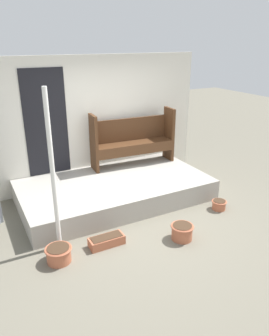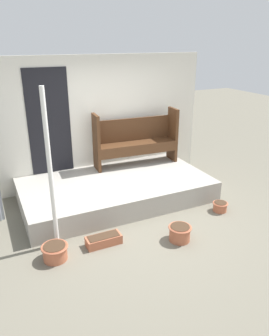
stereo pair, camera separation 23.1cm
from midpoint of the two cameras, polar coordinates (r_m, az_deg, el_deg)
The scene contains 9 objects.
ground_plane at distance 5.61m, azimuth 2.33°, elevation -9.16°, with size 24.00×24.00×0.00m, color #706B5B.
porch_slab at distance 6.25m, azimuth -2.18°, elevation -3.77°, with size 3.48×1.88×0.39m.
house_wall at distance 6.72m, azimuth -5.94°, elevation 8.02°, with size 4.68×0.08×2.60m.
support_post at distance 4.58m, azimuth -13.06°, elevation -0.83°, with size 0.06×0.06×2.33m.
bench at distance 6.81m, azimuth 1.16°, elevation 5.25°, with size 1.77×0.52×1.13m.
flower_pot_left at distance 4.78m, azimuth -12.30°, elevation -14.07°, with size 0.38×0.38×0.22m.
flower_pot_middle at distance 5.12m, azimuth 9.20°, elevation -11.05°, with size 0.36×0.36×0.24m.
flower_pot_right at distance 6.08m, azimuth 15.75°, elevation -6.43°, with size 0.27×0.27×0.17m.
planter_box_rect at distance 5.00m, azimuth -4.04°, elevation -12.43°, with size 0.53×0.22×0.15m.
Camera 2 is at (-2.17, -4.31, 2.87)m, focal length 35.00 mm.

